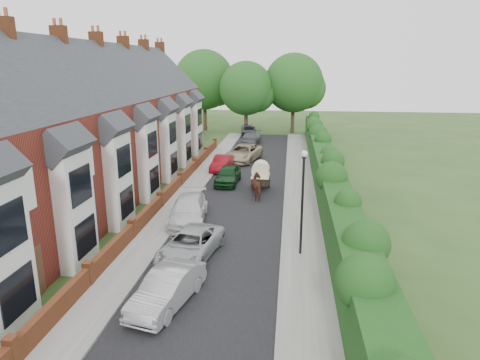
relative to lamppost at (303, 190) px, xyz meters
The scene contains 24 objects.
ground 6.20m from the lamppost, 130.36° to the right, with size 140.00×140.00×0.00m, color #2D4C1E.
road 8.66m from the lamppost, 119.12° to the left, with size 6.00×58.00×0.02m, color black.
pavement_hedge_side 7.71m from the lamppost, 88.36° to the left, with size 2.20×58.00×0.12m, color gray.
pavement_house_side 10.93m from the lamppost, 137.91° to the left, with size 1.70×58.00×0.12m, color gray.
kerb_hedge_side 7.76m from the lamppost, 96.92° to the left, with size 0.18×58.00×0.13m, color gray.
kerb_house_side 10.38m from the lamppost, 134.79° to the left, with size 0.18×58.00×0.13m, color gray.
hedge 7.47m from the lamppost, 74.05° to the left, with size 2.10×58.00×2.85m.
terrace_row 15.52m from the lamppost, 157.25° to the left, with size 9.05×40.50×11.50m.
garden_wall_row 10.98m from the lamppost, 145.56° to the left, with size 0.35×40.35×1.10m.
lamppost is the anchor object (origin of this frame).
tree_far_left 36.66m from the lamppost, 99.53° to the left, with size 7.14×6.80×9.29m.
tree_far_right 38.20m from the lamppost, 90.02° to the left, with size 7.98×7.60×10.31m.
tree_far_back 41.01m from the lamppost, 107.06° to the left, with size 8.40×8.00×10.82m.
car_silver_a 7.61m from the lamppost, 135.79° to the right, with size 1.44×4.12×1.36m, color #A6A6AB.
car_silver_b 5.87m from the lamppost, behind, with size 2.14×4.65×1.29m, color #A9ACB0.
car_white 7.90m from the lamppost, 149.04° to the left, with size 2.02×4.97×1.44m, color silver.
car_green 13.55m from the lamppost, 113.47° to the left, with size 1.66×4.11×1.40m, color black.
car_red 17.78m from the lamppost, 111.34° to the left, with size 1.37×3.92×1.29m, color maroon.
car_beige 21.03m from the lamppost, 103.85° to the left, with size 2.55×5.52×1.54m, color tan.
car_grey 29.39m from the lamppost, 100.11° to the left, with size 1.92×4.73×1.37m, color #4F5155.
car_black 35.19m from the lamppost, 99.63° to the left, with size 1.60×3.97×1.35m, color black.
horse 9.53m from the lamppost, 107.11° to the left, with size 0.90×1.98×1.67m, color #502A1D.
horse_cart 11.46m from the lamppost, 103.92° to the left, with size 1.33×2.95×2.12m.
car_extra_far 35.58m from the lamppost, 99.85° to the left, with size 1.77×4.39×1.50m, color #515258.
Camera 1 is at (2.74, -15.11, 8.94)m, focal length 32.00 mm.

